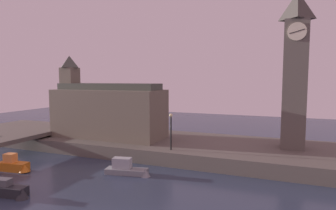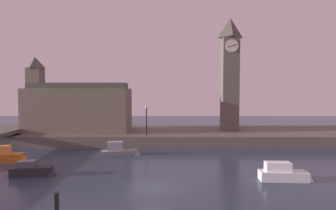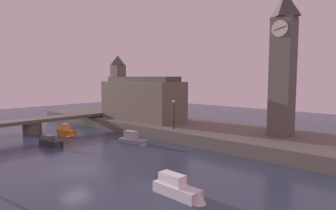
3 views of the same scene
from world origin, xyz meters
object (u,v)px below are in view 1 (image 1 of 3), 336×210
object	(u,v)px
boat_barge_dark	(8,190)
parliament_hall	(106,110)
boat_cruiser_grey	(130,169)
boat_patrol_orange	(15,165)
streetlamp	(171,127)
clock_tower	(295,69)

from	to	relation	value
boat_barge_dark	parliament_hall	bearing A→B (deg)	96.58
boat_barge_dark	boat_cruiser_grey	distance (m)	9.96
boat_barge_dark	boat_patrol_orange	distance (m)	6.64
parliament_hall	boat_patrol_orange	bearing A→B (deg)	-104.41
boat_barge_dark	boat_cruiser_grey	xyz separation A→B (m)	(6.16, 7.83, 0.00)
boat_barge_dark	boat_cruiser_grey	world-z (taller)	boat_cruiser_grey
boat_patrol_orange	boat_cruiser_grey	bearing A→B (deg)	16.44
streetlamp	boat_patrol_orange	bearing A→B (deg)	-149.42
parliament_hall	boat_barge_dark	bearing A→B (deg)	-83.42
streetlamp	boat_patrol_orange	world-z (taller)	streetlamp
clock_tower	boat_patrol_orange	world-z (taller)	clock_tower
clock_tower	boat_barge_dark	world-z (taller)	clock_tower
boat_barge_dark	boat_cruiser_grey	size ratio (longest dim) A/B	0.83
streetlamp	boat_cruiser_grey	xyz separation A→B (m)	(-2.36, -4.63, -3.43)
boat_barge_dark	boat_patrol_orange	xyz separation A→B (m)	(-4.79, 4.60, 0.09)
clock_tower	streetlamp	distance (m)	14.46
boat_patrol_orange	boat_cruiser_grey	xyz separation A→B (m)	(10.94, 3.23, -0.09)
streetlamp	boat_patrol_orange	size ratio (longest dim) A/B	1.07
parliament_hall	streetlamp	xyz separation A→B (m)	(10.37, -3.57, -1.04)
parliament_hall	boat_barge_dark	xyz separation A→B (m)	(1.85, -16.03, -4.46)
streetlamp	boat_barge_dark	world-z (taller)	streetlamp
parliament_hall	streetlamp	world-z (taller)	parliament_hall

